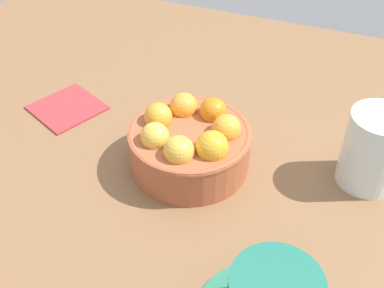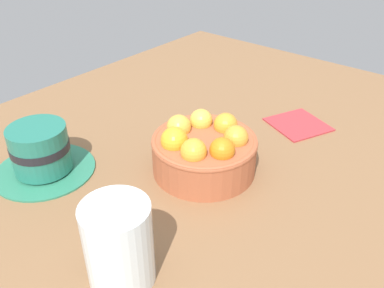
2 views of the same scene
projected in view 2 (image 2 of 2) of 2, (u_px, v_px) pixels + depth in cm
name	position (u px, v px, depth cm)	size (l,w,h in cm)	color
ground_plane	(204.00, 181.00, 65.61)	(115.18, 93.38, 4.46)	brown
terracotta_bowl	(204.00, 150.00, 62.39)	(16.13, 16.13, 8.40)	#AD5938
coffee_cup	(41.00, 152.00, 62.29)	(15.45, 15.45, 7.83)	#2D7B5D
water_glass	(119.00, 244.00, 43.99)	(7.55, 7.55, 10.31)	silver
folded_napkin	(298.00, 124.00, 76.43)	(9.49, 9.55, 0.60)	#B23338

